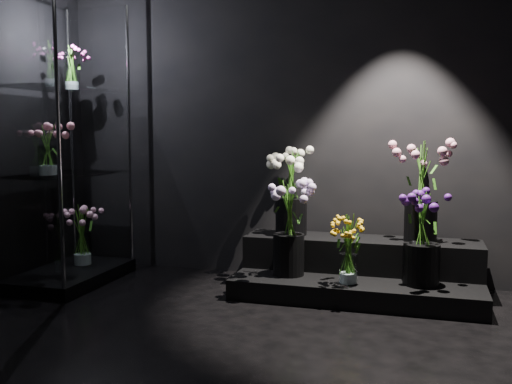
% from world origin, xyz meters
% --- Properties ---
extents(floor, '(4.00, 4.00, 0.00)m').
position_xyz_m(floor, '(0.00, 0.00, 0.00)').
color(floor, black).
rests_on(floor, ground).
extents(wall_back, '(4.00, 0.00, 4.00)m').
position_xyz_m(wall_back, '(0.00, 2.00, 1.40)').
color(wall_back, black).
rests_on(wall_back, floor).
extents(display_riser, '(1.80, 0.80, 0.40)m').
position_xyz_m(display_riser, '(0.63, 1.64, 0.17)').
color(display_riser, black).
rests_on(display_riser, floor).
extents(display_case, '(0.62, 1.04, 2.29)m').
position_xyz_m(display_case, '(-1.67, 1.27, 1.15)').
color(display_case, black).
rests_on(display_case, floor).
extents(bouquet_orange_bells, '(0.26, 0.26, 0.50)m').
position_xyz_m(bouquet_orange_bells, '(0.59, 1.32, 0.41)').
color(bouquet_orange_bells, white).
rests_on(bouquet_orange_bells, display_riser).
extents(bouquet_lilac, '(0.48, 0.48, 0.73)m').
position_xyz_m(bouquet_lilac, '(0.12, 1.44, 0.57)').
color(bouquet_lilac, black).
rests_on(bouquet_lilac, display_riser).
extents(bouquet_purple, '(0.38, 0.38, 0.66)m').
position_xyz_m(bouquet_purple, '(1.08, 1.43, 0.51)').
color(bouquet_purple, black).
rests_on(bouquet_purple, display_riser).
extents(bouquet_cream_roses, '(0.46, 0.46, 0.67)m').
position_xyz_m(bouquet_cream_roses, '(0.07, 1.76, 0.79)').
color(bouquet_cream_roses, black).
rests_on(bouquet_cream_roses, display_riser).
extents(bouquet_pink_roses, '(0.48, 0.48, 0.74)m').
position_xyz_m(bouquet_pink_roses, '(1.07, 1.74, 0.83)').
color(bouquet_pink_roses, black).
rests_on(bouquet_pink_roses, display_riser).
extents(bouquet_case_pink, '(0.39, 0.39, 0.41)m').
position_xyz_m(bouquet_case_pink, '(-1.70, 1.08, 1.11)').
color(bouquet_case_pink, white).
rests_on(bouquet_case_pink, display_case).
extents(bouquet_case_magenta, '(0.26, 0.26, 0.35)m').
position_xyz_m(bouquet_case_magenta, '(-1.72, 1.45, 1.75)').
color(bouquet_case_magenta, white).
rests_on(bouquet_case_magenta, display_case).
extents(bouquet_case_base_pink, '(0.35, 0.35, 0.50)m').
position_xyz_m(bouquet_case_base_pink, '(-1.67, 1.46, 0.37)').
color(bouquet_case_base_pink, white).
rests_on(bouquet_case_base_pink, display_case).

